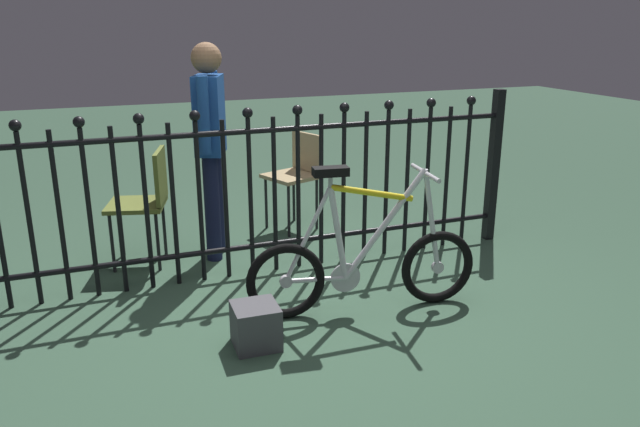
% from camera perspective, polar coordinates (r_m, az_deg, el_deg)
% --- Properties ---
extents(ground_plane, '(20.00, 20.00, 0.00)m').
position_cam_1_polar(ground_plane, '(3.73, -1.26, -9.36)').
color(ground_plane, '#35543F').
extents(iron_fence, '(3.70, 0.07, 1.18)m').
position_cam_1_polar(iron_fence, '(4.16, -5.69, 2.38)').
color(iron_fence, black).
rests_on(iron_fence, ground).
extents(bicycle, '(1.40, 0.40, 0.90)m').
position_cam_1_polar(bicycle, '(3.68, 4.04, -4.66)').
color(bicycle, black).
rests_on(bicycle, ground).
extents(chair_tan, '(0.48, 0.48, 0.79)m').
position_cam_1_polar(chair_tan, '(5.11, -2.09, 4.04)').
color(chair_tan, black).
rests_on(chair_tan, ground).
extents(chair_olive, '(0.48, 0.47, 0.82)m').
position_cam_1_polar(chair_olive, '(4.49, -15.67, 1.59)').
color(chair_olive, black).
rests_on(chair_olive, ground).
extents(person_visitor, '(0.28, 0.45, 1.53)m').
position_cam_1_polar(person_visitor, '(4.44, -10.07, 7.17)').
color(person_visitor, '#191E3F').
rests_on(person_visitor, ground).
extents(display_crate, '(0.25, 0.25, 0.24)m').
position_cam_1_polar(display_crate, '(3.38, -5.93, -10.23)').
color(display_crate, '#4C4C51').
rests_on(display_crate, ground).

